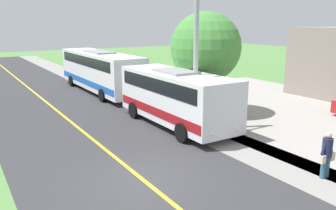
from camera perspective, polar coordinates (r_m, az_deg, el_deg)
The scene contains 9 objects.
ground_plane at distance 12.22m, azimuth -4.28°, elevation -12.13°, with size 120.00×120.00×0.00m, color #548442.
road_surface at distance 12.22m, azimuth -4.28°, elevation -12.11°, with size 8.00×100.00×0.01m, color #333335.
sidewalk at distance 15.13m, azimuth 13.59°, elevation -7.32°, with size 2.40×100.00×0.01m, color gray.
road_centre_line at distance 12.21m, azimuth -4.28°, elevation -12.09°, with size 0.16×100.00×0.00m, color gold.
shuttle_bus_front at distance 17.89m, azimuth 1.28°, elevation 1.61°, with size 2.73×7.95×2.91m.
transit_bus_rear at distance 27.41m, azimuth -11.21°, elevation 5.76°, with size 2.72×11.56×3.15m.
pedestrian_with_bags at distance 13.14m, azimuth 24.72°, elevation -7.30°, with size 0.72×0.34×1.66m.
street_light_pole at distance 16.86m, azimuth 4.30°, elevation 9.98°, with size 1.97×0.24×7.71m.
tree_curbside at distance 20.25m, azimuth 6.23°, elevation 9.41°, with size 4.08×4.08×5.93m.
Camera 1 is at (5.05, 9.80, 5.26)m, focal length 36.94 mm.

